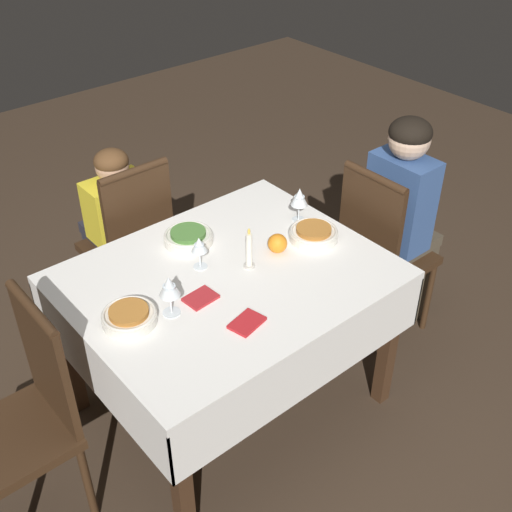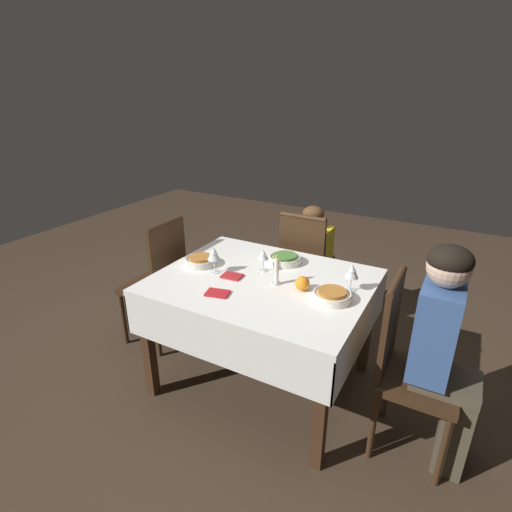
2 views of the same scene
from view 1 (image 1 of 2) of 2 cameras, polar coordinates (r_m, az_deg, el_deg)
name	(u,v)px [view 1 (image 1 of 2)]	position (r m, az deg, el deg)	size (l,w,h in m)	color
ground_plane	(231,401)	(3.09, -2.22, -12.77)	(8.00, 8.00, 0.00)	#3D2D21
dining_table	(228,293)	(2.64, -2.54, -3.30)	(1.24, 1.00, 0.75)	white
chair_east	(380,249)	(3.16, 11.00, 0.63)	(0.38, 0.38, 0.98)	#382314
chair_north	(132,241)	(3.21, -10.96, 1.32)	(0.38, 0.38, 0.98)	#382314
chair_west	(28,412)	(2.48, -19.57, -12.97)	(0.38, 0.38, 0.98)	#382314
person_adult_denim	(405,214)	(3.19, 13.07, 3.68)	(0.34, 0.30, 1.18)	#4C4233
person_child_yellow	(114,225)	(3.34, -12.47, 2.74)	(0.30, 0.33, 0.99)	#282833
bowl_east	(314,233)	(2.78, 5.14, 2.03)	(0.21, 0.21, 0.06)	silver
wine_glass_east	(299,198)	(2.85, 3.88, 5.19)	(0.08, 0.08, 0.16)	white
bowl_north	(188,237)	(2.76, -6.03, 1.71)	(0.21, 0.21, 0.06)	silver
wine_glass_north	(199,246)	(2.56, -5.08, 0.90)	(0.07, 0.07, 0.14)	white
bowl_west	(129,316)	(2.38, -11.23, -5.23)	(0.20, 0.20, 0.06)	silver
wine_glass_west	(169,288)	(2.33, -7.72, -2.79)	(0.08, 0.08, 0.17)	white
candle_centerpiece	(249,252)	(2.57, -0.62, 0.37)	(0.05, 0.05, 0.19)	beige
orange_fruit	(277,243)	(2.68, 1.92, 1.13)	(0.08, 0.08, 0.08)	orange
napkin_red_folded	(201,298)	(2.45, -4.95, -3.74)	(0.13, 0.10, 0.01)	#AD2328
napkin_spare_side	(247,323)	(2.34, -0.82, -5.95)	(0.14, 0.11, 0.01)	red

